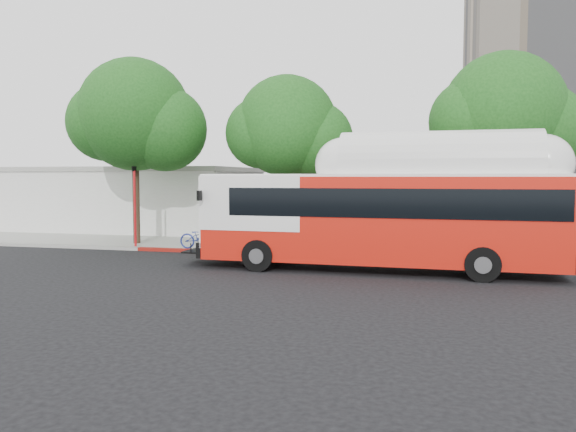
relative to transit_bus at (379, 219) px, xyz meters
name	(u,v)px	position (x,y,z in m)	size (l,w,h in m)	color
ground	(275,269)	(-3.99, -0.63, -2.00)	(120.00, 120.00, 0.00)	black
sidewalk	(309,247)	(-3.99, 5.87, -1.92)	(60.00, 5.00, 0.15)	gray
curb_strip	(297,254)	(-3.99, 3.27, -1.92)	(60.00, 0.30, 0.15)	gray
red_curb_segment	(235,252)	(-6.99, 3.27, -1.92)	(10.00, 0.32, 0.16)	maroon
street_tree_left	(143,119)	(-12.52, 4.93, 4.61)	(6.67, 5.80, 9.74)	#2D2116
street_tree_mid	(295,130)	(-4.58, 5.43, 3.91)	(5.75, 5.00, 8.62)	#2D2116
street_tree_right	(513,118)	(5.45, 5.23, 4.26)	(6.21, 5.40, 9.18)	#2D2116
low_commercial_bldg	(132,198)	(-17.99, 13.37, 0.15)	(16.20, 10.20, 4.25)	silver
transit_bus	(379,219)	(0.00, 0.00, 0.00)	(14.54, 3.41, 4.28)	red
signal_pole	(135,207)	(-12.41, 3.68, 0.13)	(0.12, 0.39, 4.15)	red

